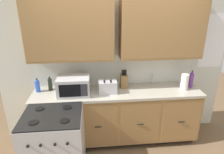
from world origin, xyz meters
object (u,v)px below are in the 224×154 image
at_px(microwave, 74,86).
at_px(bottle_dark, 50,84).
at_px(knife_block, 124,81).
at_px(toaster, 108,87).
at_px(paper_towel_roll, 185,82).
at_px(bottle_violet, 191,79).
at_px(bottle_blue, 37,85).
at_px(stove_range, 55,145).

relative_size(microwave, bottle_dark, 2.13).
bearing_deg(knife_block, microwave, -167.76).
height_order(toaster, paper_towel_roll, paper_towel_roll).
xyz_separation_m(microwave, bottle_violet, (1.91, 0.08, 0.00)).
height_order(paper_towel_roll, bottle_blue, paper_towel_roll).
distance_m(microwave, paper_towel_roll, 1.75).
distance_m(bottle_dark, bottle_blue, 0.19).
bearing_deg(stove_range, bottle_dark, 100.81).
bearing_deg(stove_range, bottle_blue, 114.59).
bearing_deg(toaster, bottle_dark, 167.79).
bearing_deg(microwave, toaster, -0.37).
bearing_deg(bottle_dark, bottle_blue, -165.38).
bearing_deg(knife_block, bottle_blue, -178.83).
height_order(microwave, bottle_dark, microwave).
bearing_deg(knife_block, stove_range, -144.15).
xyz_separation_m(toaster, bottle_violet, (1.39, 0.08, 0.04)).
distance_m(stove_range, bottle_blue, 0.98).
distance_m(paper_towel_roll, bottle_blue, 2.33).
bearing_deg(stove_range, toaster, 37.10).
bearing_deg(bottle_blue, stove_range, -65.41).
distance_m(knife_block, bottle_violet, 1.11).
height_order(microwave, knife_block, knife_block).
bearing_deg(toaster, knife_block, 32.26).
relative_size(stove_range, bottle_dark, 4.21).
xyz_separation_m(bottle_violet, bottle_blue, (-2.48, 0.07, -0.03)).
bearing_deg(microwave, bottle_dark, 153.63).
bearing_deg(knife_block, toaster, -147.74).
bearing_deg(microwave, bottle_blue, 165.79).
xyz_separation_m(knife_block, paper_towel_roll, (0.95, -0.18, 0.01)).
distance_m(toaster, bottle_dark, 0.93).
height_order(stove_range, toaster, toaster).
distance_m(stove_range, toaster, 1.11).
relative_size(knife_block, paper_towel_roll, 1.19).
bearing_deg(bottle_blue, toaster, -7.75).
distance_m(toaster, knife_block, 0.33).
height_order(microwave, toaster, microwave).
height_order(knife_block, bottle_dark, knife_block).
xyz_separation_m(toaster, paper_towel_roll, (1.23, -0.00, 0.03)).
bearing_deg(bottle_violet, knife_block, 175.09).
xyz_separation_m(microwave, bottle_dark, (-0.39, 0.19, -0.03)).
bearing_deg(paper_towel_roll, bottle_blue, 176.26).
relative_size(toaster, bottle_violet, 0.97).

